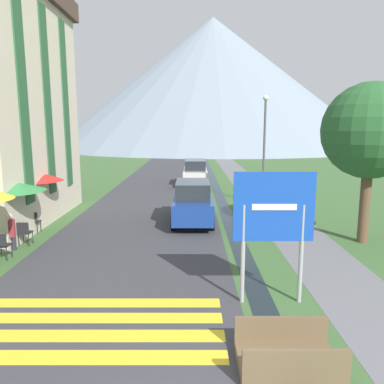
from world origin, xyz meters
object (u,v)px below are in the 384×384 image
at_px(cafe_chair_far_right, 33,220).
at_px(tree_by_path, 370,131).
at_px(footbridge, 287,355).
at_px(cafe_chair_far_left, 29,221).
at_px(cafe_umbrella_middle_green, 9,186).
at_px(person_seated_near, 10,230).
at_px(parked_car_near, 193,202).
at_px(streetlamp, 264,142).
at_px(cafe_chair_near_right, 2,244).
at_px(parked_car_far, 195,173).
at_px(cafe_chair_middle, 24,231).
at_px(person_seated_far, 17,220).
at_px(cafe_umbrella_rear_red, 37,176).
at_px(road_sign, 273,218).

xyz_separation_m(cafe_chair_far_right, tree_by_path, (12.22, -1.11, 3.41)).
height_order(footbridge, cafe_chair_far_left, cafe_chair_far_left).
xyz_separation_m(footbridge, cafe_umbrella_middle_green, (-7.95, 6.97, 1.82)).
distance_m(footbridge, person_seated_near, 9.88).
bearing_deg(person_seated_near, parked_car_near, 31.06).
bearing_deg(parked_car_near, cafe_umbrella_middle_green, -155.52).
bearing_deg(streetlamp, cafe_chair_near_right, -138.63).
bearing_deg(person_seated_near, tree_by_path, 4.19).
relative_size(cafe_chair_far_right, streetlamp, 0.15).
xyz_separation_m(cafe_umbrella_middle_green, tree_by_path, (12.41, 0.12, 1.87)).
relative_size(parked_car_far, cafe_chair_far_left, 5.34).
bearing_deg(parked_car_near, cafe_chair_middle, -151.34).
xyz_separation_m(parked_car_far, person_seated_near, (-6.26, -14.17, -0.22)).
height_order(cafe_chair_far_left, tree_by_path, tree_by_path).
bearing_deg(footbridge, person_seated_near, 141.02).
distance_m(footbridge, person_seated_far, 11.12).
bearing_deg(tree_by_path, cafe_umbrella_middle_green, -179.43).
relative_size(cafe_chair_far_right, person_seated_near, 0.68).
relative_size(cafe_chair_far_left, cafe_chair_middle, 1.00).
xyz_separation_m(cafe_chair_far_right, cafe_umbrella_middle_green, (-0.19, -1.24, 1.53)).
xyz_separation_m(footbridge, cafe_chair_near_right, (-7.49, 5.24, 0.29)).
bearing_deg(cafe_chair_middle, cafe_chair_far_left, 127.85).
bearing_deg(tree_by_path, cafe_chair_near_right, -171.19).
relative_size(cafe_chair_far_right, cafe_umbrella_middle_green, 0.35).
height_order(footbridge, streetlamp, streetlamp).
bearing_deg(cafe_chair_near_right, person_seated_near, 122.38).
height_order(cafe_chair_far_right, cafe_umbrella_rear_red, cafe_umbrella_rear_red).
height_order(person_seated_far, tree_by_path, tree_by_path).
height_order(cafe_umbrella_middle_green, tree_by_path, tree_by_path).
bearing_deg(cafe_chair_near_right, cafe_chair_far_right, 116.66).
bearing_deg(cafe_chair_far_right, footbridge, -72.76).
xyz_separation_m(cafe_chair_near_right, person_seated_far, (-0.61, 2.36, 0.16)).
bearing_deg(cafe_chair_middle, tree_by_path, 23.10).
xyz_separation_m(parked_car_far, cafe_chair_far_right, (-6.34, -12.17, -0.40)).
bearing_deg(footbridge, parked_car_far, 93.96).
distance_m(cafe_umbrella_rear_red, tree_by_path, 12.81).
distance_m(cafe_umbrella_middle_green, cafe_umbrella_rear_red, 2.44).
height_order(cafe_chair_near_right, person_seated_near, person_seated_near).
height_order(cafe_chair_far_right, cafe_umbrella_middle_green, cafe_umbrella_middle_green).
distance_m(parked_car_near, cafe_chair_far_right, 6.39).
height_order(parked_car_far, cafe_umbrella_middle_green, cafe_umbrella_middle_green).
distance_m(cafe_chair_near_right, tree_by_path, 12.56).
bearing_deg(streetlamp, cafe_umbrella_rear_red, -157.01).
distance_m(road_sign, cafe_chair_far_right, 9.96).
bearing_deg(person_seated_near, cafe_chair_far_left, 95.70).
height_order(road_sign, person_seated_far, road_sign).
xyz_separation_m(cafe_chair_middle, tree_by_path, (11.89, 0.42, 3.41)).
height_order(footbridge, cafe_chair_middle, cafe_chair_middle).
bearing_deg(parked_car_far, parked_car_near, -91.04).
xyz_separation_m(cafe_chair_far_left, cafe_chair_middle, (0.43, -1.44, 0.00)).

